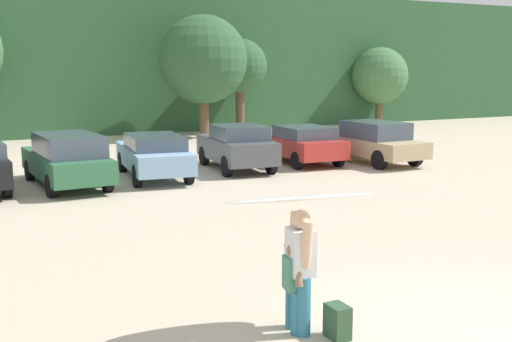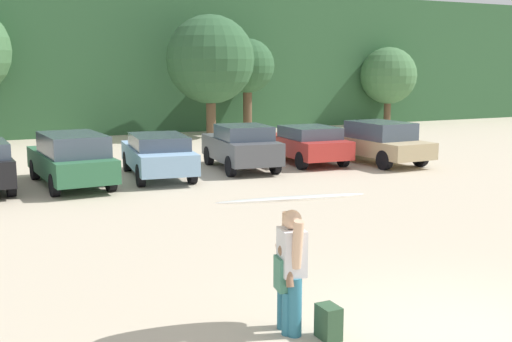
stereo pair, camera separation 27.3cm
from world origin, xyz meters
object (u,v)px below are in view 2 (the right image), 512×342
Objects in this scene: parked_car_tan at (377,141)px; person_child at (285,282)px; person_adult at (292,264)px; backpack_dropped at (329,322)px; parked_car_red at (307,143)px; parked_car_forest_green at (71,158)px; parked_car_dark_gray at (241,146)px; parked_car_sky_blue at (158,154)px; surfboard_white at (292,198)px.

parked_car_tan is 15.76m from person_child.
person_adult is 0.89m from backpack_dropped.
parked_car_tan is at bearing -109.29° from parked_car_red.
parked_car_forest_green reaches higher than parked_car_red.
person_child is at bearing 151.97° from parked_car_red.
parked_car_dark_gray is 5.24m from parked_car_tan.
parked_car_dark_gray is at bearing -87.37° from parked_car_forest_green.
parked_car_tan reaches higher than parked_car_sky_blue.
person_child reaches higher than backpack_dropped.
parked_car_tan reaches higher than person_child.
parked_car_forest_green is 10.48× the size of backpack_dropped.
surfboard_white is at bearing 164.46° from parked_car_dark_gray.
surfboard_white is (-1.87, -12.31, 1.03)m from parked_car_sky_blue.
parked_car_red is at bearing -78.36° from parked_car_dark_gray.
backpack_dropped is (0.27, -0.53, -1.57)m from surfboard_white.
parked_car_dark_gray is 13.66m from person_adult.
person_adult reaches higher than parked_car_dark_gray.
parked_car_sky_blue is at bearing -88.52° from person_child.
backpack_dropped is at bearing -177.89° from parked_car_forest_green.
person_child is (-0.08, 0.04, -0.25)m from person_adult.
parked_car_sky_blue is at bearing 98.70° from parked_car_red.
surfboard_white is at bearing -138.47° from person_child.
surfboard_white is (0.89, -11.99, 0.96)m from parked_car_forest_green.
person_child is at bearing -12.84° from person_adult.
backpack_dropped is at bearing 179.55° from parked_car_sky_blue.
backpack_dropped is at bearing 143.59° from person_child.
person_child is at bearing 177.42° from parked_car_sky_blue.
parked_car_sky_blue is at bearing 85.13° from parked_car_tan.
surfboard_white is at bearing 152.27° from parked_car_red.
parked_car_tan reaches higher than parked_car_red.
person_adult is at bearing 137.81° from parked_car_tan.
parked_car_forest_green is 2.19× the size of surfboard_white.
person_adult is at bearing 167.16° from person_child.
parked_car_tan is at bearing -119.97° from person_child.
parked_car_dark_gray reaches higher than parked_car_sky_blue.
parked_car_tan reaches higher than backpack_dropped.
parked_car_sky_blue is 12.55m from person_child.
parked_car_sky_blue is 1.16× the size of parked_car_red.
person_adult is at bearing 128.88° from backpack_dropped.
parked_car_sky_blue is 0.99× the size of parked_car_tan.
parked_car_sky_blue is at bearing 82.88° from backpack_dropped.
surfboard_white is at bearing 178.01° from parked_car_sky_blue.
person_child is (-7.87, -12.95, -0.05)m from parked_car_red.
backpack_dropped is (0.41, -0.45, -0.47)m from person_child.
parked_car_tan is 2.85× the size of person_adult.
person_adult is 1.37× the size of person_child.
person_adult reaches higher than backpack_dropped.
parked_car_forest_green reaches higher than backpack_dropped.
parked_car_sky_blue reaches higher than person_child.
parked_car_sky_blue is 10.45× the size of backpack_dropped.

